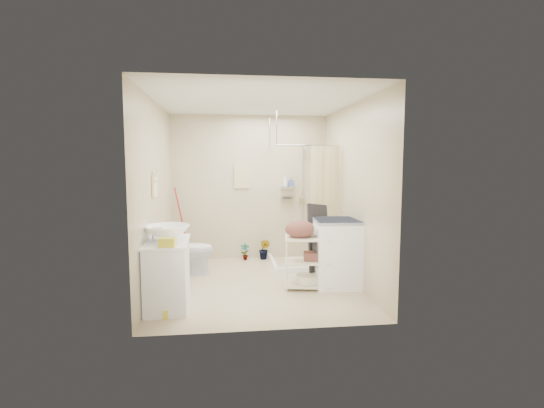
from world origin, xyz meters
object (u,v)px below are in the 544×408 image
Objects in this scene: toilet at (188,250)px; washing_machine at (338,252)px; vanity at (168,273)px; laundry_rack at (308,257)px.

toilet is 0.83× the size of washing_machine.
vanity is 1.17× the size of toilet.
toilet is 2.32m from washing_machine.
vanity is at bearing 179.40° from toilet.
washing_machine is 0.47m from laundry_rack.
toilet is (0.12, 1.37, -0.01)m from vanity.
laundry_rack is at bearing -113.23° from toilet.
vanity is at bearing -156.47° from laundry_rack.
laundry_rack is (1.72, -0.90, 0.04)m from toilet.
washing_machine reaches higher than laundry_rack.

